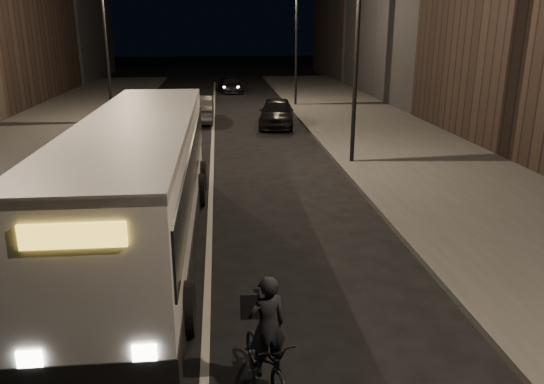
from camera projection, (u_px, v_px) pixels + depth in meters
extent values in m
plane|color=black|center=(206.00, 342.00, 9.43)|extent=(180.00, 180.00, 0.00)
cube|color=#393936|center=(405.00, 150.00, 23.49)|extent=(7.00, 70.00, 0.16)
cube|color=#393936|center=(6.00, 159.00, 21.89)|extent=(7.00, 70.00, 0.16)
cylinder|color=black|center=(356.00, 59.00, 20.09)|extent=(0.16, 0.16, 8.00)
cylinder|color=black|center=(296.00, 44.00, 35.27)|extent=(0.16, 0.16, 8.00)
cylinder|color=black|center=(106.00, 49.00, 28.52)|extent=(0.16, 0.16, 8.00)
cube|color=silver|center=(142.00, 185.00, 13.11)|extent=(2.56, 12.07, 3.22)
cube|color=black|center=(141.00, 167.00, 12.98)|extent=(2.64, 11.67, 1.16)
cube|color=silver|center=(137.00, 122.00, 12.64)|extent=(2.58, 12.07, 0.18)
cube|color=gold|center=(73.00, 235.00, 7.05)|extent=(1.41, 0.13, 0.35)
cylinder|color=black|center=(41.00, 315.00, 9.32)|extent=(0.36, 1.01, 1.01)
cylinder|color=black|center=(185.00, 308.00, 9.55)|extent=(0.36, 1.01, 1.01)
cylinder|color=black|center=(121.00, 185.00, 16.96)|extent=(0.36, 1.01, 1.01)
cylinder|color=black|center=(200.00, 182.00, 17.18)|extent=(0.36, 1.01, 1.01)
imported|color=black|center=(266.00, 358.00, 8.23)|extent=(1.05, 1.78, 0.89)
imported|color=black|center=(267.00, 326.00, 7.83)|extent=(0.68, 0.54, 1.62)
imported|color=black|center=(277.00, 113.00, 29.11)|extent=(2.44, 4.78, 1.56)
imported|color=#343436|center=(199.00, 109.00, 30.50)|extent=(1.66, 4.67, 1.53)
imported|color=black|center=(231.00, 85.00, 44.03)|extent=(2.22, 4.35, 1.21)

